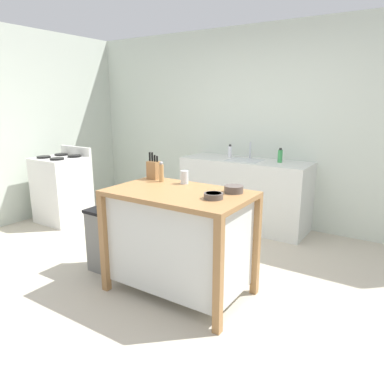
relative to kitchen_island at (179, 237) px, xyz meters
The scene contains 15 objects.
ground_plane 0.54m from the kitchen_island, 134.80° to the left, with size 6.81×6.81×0.00m, color #BCB29E.
wall_back 2.39m from the kitchen_island, 93.22° to the left, with size 5.81×0.10×2.60m, color silver.
wall_left 3.25m from the kitchen_island, 163.63° to the left, with size 0.10×2.72×2.60m, color beige.
kitchen_island is the anchor object (origin of this frame).
knife_block 0.74m from the kitchen_island, 151.10° to the left, with size 0.11×0.09×0.25m.
bowl_stoneware_deep 0.63m from the kitchen_island, 27.15° to the left, with size 0.16×0.16×0.06m.
bowl_ceramic_small 0.56m from the kitchen_island, ahead, with size 0.15×0.15×0.05m.
drinking_cup 0.54m from the kitchen_island, 114.56° to the left, with size 0.07×0.07×0.12m.
pepper_grinder 0.64m from the kitchen_island, 148.64° to the left, with size 0.04×0.04×0.19m.
trash_bin 0.86m from the kitchen_island, behind, with size 0.36×0.28×0.63m.
sink_counter 1.92m from the kitchen_island, 98.21° to the left, with size 1.68×0.60×0.90m.
sink_faucet 2.12m from the kitchen_island, 97.65° to the left, with size 0.02×0.02×0.22m.
bottle_hand_soap 2.14m from the kitchen_island, 105.54° to the left, with size 0.05×0.05×0.17m.
bottle_spray_cleaner 2.01m from the kitchen_island, 84.98° to the left, with size 0.06×0.06×0.18m.
stove 2.58m from the kitchen_island, 164.01° to the left, with size 0.60×0.60×1.02m.
Camera 1 is at (1.79, -2.49, 1.65)m, focal length 33.60 mm.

